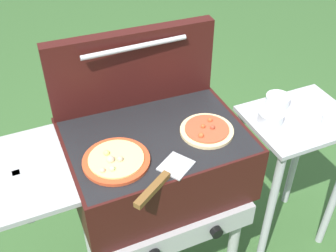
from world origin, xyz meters
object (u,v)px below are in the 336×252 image
grill (153,165)px  pizza_cheese (116,160)px  topping_bowl_near (278,101)px  topping_bowl_far (271,117)px  pizza_pepperoni (207,130)px  prep_table (291,156)px  spatula (163,179)px

grill → pizza_cheese: 0.23m
grill → topping_bowl_near: 0.65m
pizza_cheese → topping_bowl_far: size_ratio=2.09×
pizza_pepperoni → topping_bowl_near: pizza_pepperoni is taller
topping_bowl_far → prep_table: bearing=-11.9°
grill → topping_bowl_far: bearing=3.4°
grill → pizza_cheese: (-0.16, -0.08, 0.15)m
pizza_pepperoni → topping_bowl_far: pizza_pepperoni is taller
pizza_cheese → pizza_pepperoni: (0.34, 0.02, -0.00)m
prep_table → topping_bowl_near: (-0.04, 0.11, 0.24)m
pizza_cheese → topping_bowl_far: bearing=9.0°
spatula → topping_bowl_far: (0.59, 0.25, -0.11)m
topping_bowl_near → pizza_pepperoni: bearing=-158.3°
spatula → topping_bowl_near: spatula is taller
grill → pizza_cheese: pizza_cheese is taller
grill → pizza_pepperoni: bearing=-17.6°
pizza_cheese → topping_bowl_near: bearing=14.0°
prep_table → topping_bowl_far: 0.28m
pizza_cheese → pizza_pepperoni: 0.34m
prep_table → pizza_cheese: bearing=-174.3°
prep_table → topping_bowl_far: topping_bowl_far is taller
spatula → topping_bowl_near: size_ratio=2.39×
pizza_pepperoni → topping_bowl_near: bearing=21.7°
pizza_pepperoni → spatula: 0.29m
pizza_pepperoni → topping_bowl_near: 0.50m
pizza_cheese → prep_table: pizza_cheese is taller
grill → topping_bowl_far: size_ratio=9.00×
prep_table → topping_bowl_near: 0.27m
topping_bowl_near → grill: bearing=-169.4°
grill → pizza_pepperoni: (0.19, -0.06, 0.15)m
spatula → prep_table: size_ratio=0.32×
prep_table → topping_bowl_far: size_ratio=7.24×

